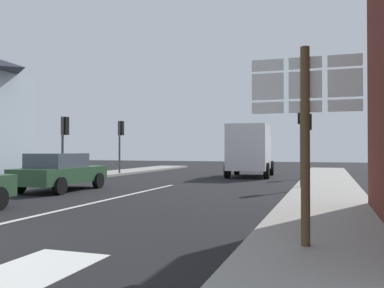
# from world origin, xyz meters

# --- Properties ---
(ground_plane) EXTENTS (80.00, 80.00, 0.00)m
(ground_plane) POSITION_xyz_m (0.00, 10.00, 0.00)
(ground_plane) COLOR black
(sidewalk_right) EXTENTS (2.52, 44.00, 0.14)m
(sidewalk_right) POSITION_xyz_m (6.70, 8.00, 0.07)
(sidewalk_right) COLOR gray
(sidewalk_right) RESTS_ON ground
(lane_centre_stripe) EXTENTS (0.16, 12.00, 0.01)m
(lane_centre_stripe) POSITION_xyz_m (0.00, 6.00, 0.01)
(lane_centre_stripe) COLOR silver
(lane_centre_stripe) RESTS_ON ground
(lane_turn_arrow) EXTENTS (1.20, 2.20, 0.01)m
(lane_turn_arrow) POSITION_xyz_m (2.99, -1.00, 0.01)
(lane_turn_arrow) COLOR silver
(lane_turn_arrow) RESTS_ON ground
(sedan_far) EXTENTS (2.06, 4.24, 1.47)m
(sedan_far) POSITION_xyz_m (-3.25, 8.22, 0.76)
(sedan_far) COLOR #2D5133
(sedan_far) RESTS_ON ground
(delivery_truck) EXTENTS (2.71, 5.11, 3.05)m
(delivery_truck) POSITION_xyz_m (2.34, 18.86, 1.65)
(delivery_truck) COLOR silver
(delivery_truck) RESTS_ON ground
(route_sign_post) EXTENTS (1.66, 0.14, 3.20)m
(route_sign_post) POSITION_xyz_m (6.41, 1.09, 2.00)
(route_sign_post) COLOR brown
(route_sign_post) RESTS_ON ground
(traffic_light_far_left) EXTENTS (0.30, 0.49, 3.43)m
(traffic_light_far_left) POSITION_xyz_m (-5.74, 17.83, 2.54)
(traffic_light_far_left) COLOR #47474C
(traffic_light_far_left) RESTS_ON ground
(traffic_light_near_left) EXTENTS (0.30, 0.49, 3.25)m
(traffic_light_near_left) POSITION_xyz_m (-5.74, 11.97, 2.41)
(traffic_light_near_left) COLOR #47474C
(traffic_light_near_left) RESTS_ON ground
(traffic_light_far_right) EXTENTS (0.30, 0.49, 3.62)m
(traffic_light_far_right) POSITION_xyz_m (5.74, 18.49, 2.68)
(traffic_light_far_right) COLOR #47474C
(traffic_light_far_right) RESTS_ON ground
(traffic_light_near_right) EXTENTS (0.30, 0.49, 3.55)m
(traffic_light_near_right) POSITION_xyz_m (5.74, 11.64, 2.63)
(traffic_light_near_right) COLOR #47474C
(traffic_light_near_right) RESTS_ON ground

